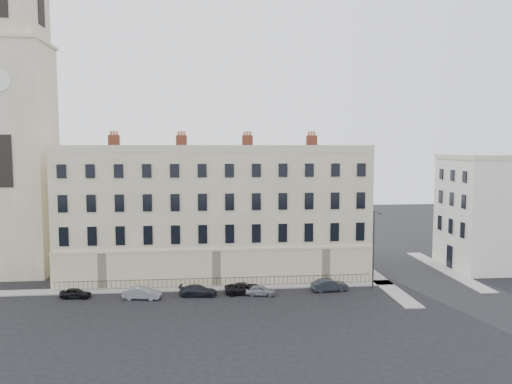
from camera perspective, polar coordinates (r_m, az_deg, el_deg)
The scene contains 15 objects.
ground at distance 52.12m, azimuth 2.37°, elevation -12.26°, with size 160.00×160.00×0.00m, color black.
terrace at distance 61.73m, azimuth -4.65°, elevation -2.37°, with size 36.22×12.22×17.00m.
church_tower at distance 67.33m, azimuth -25.85°, elevation 7.28°, with size 8.00×8.13×44.00m.
adjacent_building at distance 70.67m, azimuth 25.05°, elevation -2.29°, with size 10.00×10.00×14.00m, color silver.
pavement_terrace at distance 56.50m, azimuth -8.64°, elevation -10.85°, with size 48.00×2.00×0.12m, color gray.
pavement_east_return at distance 62.57m, azimuth 13.36°, elevation -9.34°, with size 2.00×24.00×0.12m, color gray.
pavement_adjacent at distance 68.17m, azimuth 20.86°, elevation -8.33°, with size 2.00×20.00×0.12m, color gray.
railings at distance 56.67m, azimuth -4.51°, elevation -10.24°, with size 35.00×0.04×0.96m.
car_a at distance 55.81m, azimuth -19.93°, elevation -10.81°, with size 1.25×3.12×1.06m, color black.
car_b at distance 53.63m, azimuth -12.90°, elevation -11.17°, with size 1.34×3.85×1.27m, color gray.
car_c at distance 53.65m, azimuth -6.62°, elevation -11.13°, with size 1.62×3.97×1.15m, color black.
car_d at distance 54.12m, azimuth -1.34°, elevation -10.94°, with size 1.93×4.18×1.16m, color black.
car_e at distance 53.52m, azimuth 0.52°, elevation -11.18°, with size 1.27×3.15×1.07m, color gray.
car_f at distance 55.59m, azimuth 8.40°, elevation -10.48°, with size 1.38×3.96×1.30m, color #22272E.
streetlamp at distance 56.49m, azimuth 13.33°, elevation -5.97°, with size 0.43×1.88×8.69m.
Camera 1 is at (-6.96, -49.20, 15.71)m, focal length 35.00 mm.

